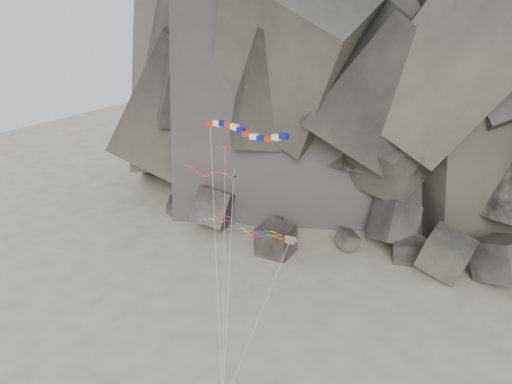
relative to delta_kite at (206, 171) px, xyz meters
The scene contains 7 objects.
ground 24.04m from the delta_kite, 39.99° to the right, with size 260.00×260.00×0.00m, color #A89F88.
headland 67.21m from the delta_kite, 83.29° to the left, with size 110.00×70.00×84.00m, color #514B42, non-canonical shape.
boulder_field 36.38m from the delta_kite, 64.71° to the left, with size 76.17×20.07×10.45m.
delta_kite is the anchor object (origin of this frame).
banner_kite 14.79m from the delta_kite, 37.27° to the right, with size 9.70×7.92×29.14m.
parafoil_kite 8.91m from the delta_kite, 28.47° to the right, with size 14.32×11.13×16.72m.
pennant_kite 10.24m from the delta_kite, 45.03° to the right, with size 5.52×10.26×25.70m.
Camera 1 is at (26.16, -42.85, 41.71)m, focal length 35.00 mm.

